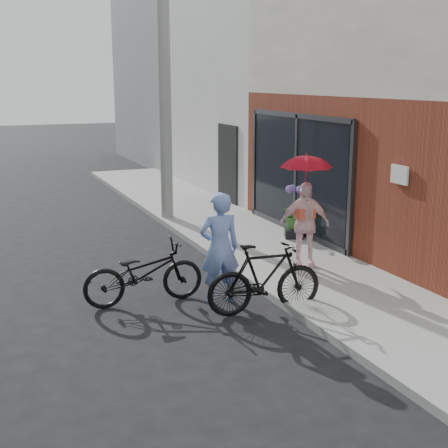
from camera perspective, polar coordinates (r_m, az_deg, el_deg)
ground at (r=9.11m, az=-0.10°, el=-8.23°), size 80.00×80.00×0.00m
sidewalk at (r=11.66m, az=5.61°, el=-3.14°), size 2.20×24.00×0.12m
curb at (r=11.17m, az=0.36°, el=-3.81°), size 0.12×24.00×0.12m
plaster_building at (r=19.82m, az=9.27°, el=13.53°), size 8.00×6.00×7.00m
east_building_far at (r=26.02m, az=0.85°, el=13.57°), size 8.00×8.00×7.00m
utility_pole at (r=14.50m, az=-5.48°, el=13.82°), size 0.28×0.28×7.00m
officer at (r=9.31m, az=-0.43°, el=-2.23°), size 0.66×0.47×1.70m
bike_left at (r=9.45m, az=-7.36°, el=-4.46°), size 1.84×0.69×0.96m
bike_right at (r=9.02m, az=3.74°, el=-4.98°), size 1.77×0.64×1.04m
kimono_woman at (r=10.88m, az=7.35°, el=-0.02°), size 0.94×0.64×1.48m
parasol at (r=10.68m, az=7.52°, el=5.78°), size 0.84×0.84×0.74m
planter at (r=12.93m, az=6.40°, el=-0.81°), size 0.49×0.49×0.19m
potted_plant at (r=12.84m, az=6.44°, el=0.86°), size 0.52×0.45×0.58m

